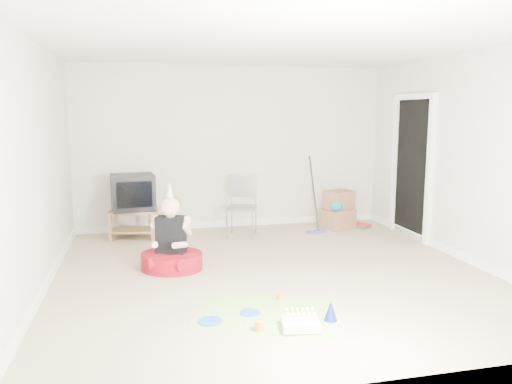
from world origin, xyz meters
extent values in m
plane|color=tan|center=(0.00, 0.00, 0.00)|extent=(5.00, 5.00, 0.00)
cube|color=black|center=(2.48, 1.20, 1.02)|extent=(0.02, 0.90, 2.05)
cube|color=#9A7345|center=(-1.59, 2.07, 0.41)|extent=(0.75, 0.55, 0.03)
cube|color=#9A7345|center=(-1.59, 2.07, 0.12)|extent=(0.75, 0.55, 0.03)
cube|color=#9A7345|center=(-1.93, 1.96, 0.21)|extent=(0.06, 0.06, 0.42)
cube|color=#9A7345|center=(-1.32, 1.83, 0.21)|extent=(0.06, 0.06, 0.42)
cube|color=#9A7345|center=(-1.85, 2.31, 0.21)|extent=(0.06, 0.06, 0.42)
cube|color=#9A7345|center=(-1.25, 2.19, 0.21)|extent=(0.06, 0.06, 0.42)
cube|color=black|center=(-1.59, 2.07, 0.69)|extent=(0.66, 0.57, 0.53)
cube|color=gray|center=(0.00, 1.77, 0.45)|extent=(0.53, 0.52, 0.03)
cylinder|color=gray|center=(-0.18, 1.84, 0.46)|extent=(0.02, 0.02, 0.93)
cylinder|color=gray|center=(0.18, 1.71, 0.46)|extent=(0.02, 0.02, 0.93)
cube|color=#926747|center=(1.62, 1.95, 0.16)|extent=(0.58, 0.51, 0.31)
cube|color=#926747|center=(1.66, 2.00, 0.46)|extent=(0.52, 0.47, 0.30)
ellipsoid|color=#0B7A80|center=(1.54, 1.80, 0.40)|extent=(0.21, 0.15, 0.17)
cube|color=blue|center=(1.18, 1.73, 0.02)|extent=(0.30, 0.13, 0.03)
cylinder|color=black|center=(1.18, 1.73, 0.60)|extent=(0.07, 0.39, 1.15)
cube|color=#277541|center=(2.03, 1.92, 0.02)|extent=(0.30, 0.33, 0.03)
cube|color=red|center=(2.03, 1.92, 0.05)|extent=(0.30, 0.32, 0.03)
cylinder|color=maroon|center=(-1.14, 0.39, 0.10)|extent=(0.94, 0.94, 0.20)
cube|color=black|center=(-1.14, 0.39, 0.42)|extent=(0.38, 0.29, 0.45)
sphere|color=beige|center=(-1.14, 0.39, 0.76)|extent=(0.30, 0.30, 0.23)
cone|color=white|center=(-1.14, 0.39, 0.97)|extent=(0.12, 0.12, 0.18)
cube|color=#EB317C|center=(-0.36, -1.15, 0.00)|extent=(1.55, 1.35, 0.01)
cube|color=white|center=(-0.16, -1.57, 0.05)|extent=(0.36, 0.31, 0.09)
cube|color=green|center=(-0.16, -1.57, 0.01)|extent=(0.36, 0.31, 0.01)
cylinder|color=beige|center=(-0.28, -1.60, 0.12)|extent=(0.01, 0.01, 0.07)
cylinder|color=beige|center=(-0.24, -1.61, 0.12)|extent=(0.01, 0.01, 0.07)
cylinder|color=beige|center=(-0.19, -1.62, 0.12)|extent=(0.01, 0.01, 0.07)
cylinder|color=beige|center=(-0.15, -1.62, 0.12)|extent=(0.01, 0.01, 0.07)
cylinder|color=beige|center=(-0.11, -1.63, 0.12)|extent=(0.01, 0.01, 0.07)
cylinder|color=beige|center=(-0.06, -1.64, 0.12)|extent=(0.01, 0.01, 0.07)
cylinder|color=beige|center=(-0.27, -1.50, 0.12)|extent=(0.01, 0.01, 0.07)
cylinder|color=beige|center=(-0.22, -1.51, 0.12)|extent=(0.01, 0.01, 0.07)
cylinder|color=beige|center=(-0.18, -1.52, 0.12)|extent=(0.01, 0.01, 0.07)
cylinder|color=beige|center=(-0.13, -1.52, 0.12)|extent=(0.01, 0.01, 0.07)
cylinder|color=beige|center=(-0.09, -1.53, 0.12)|extent=(0.01, 0.01, 0.07)
cylinder|color=beige|center=(-0.04, -1.54, 0.12)|extent=(0.01, 0.01, 0.07)
cylinder|color=blue|center=(-0.51, -1.14, 0.01)|extent=(0.27, 0.27, 0.01)
cylinder|color=blue|center=(-0.91, -1.24, 0.01)|extent=(0.27, 0.27, 0.01)
cylinder|color=orange|center=(-0.14, -0.88, 0.04)|extent=(0.09, 0.09, 0.07)
cylinder|color=orange|center=(-0.52, -1.52, 0.05)|extent=(0.08, 0.08, 0.09)
cone|color=#1923B5|center=(0.16, -1.46, 0.10)|extent=(0.17, 0.17, 0.18)
camera|label=1|loc=(-1.47, -5.45, 1.86)|focal=35.00mm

